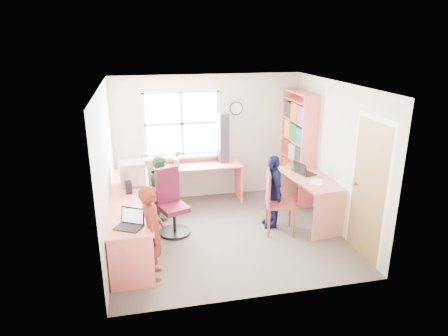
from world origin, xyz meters
name	(u,v)px	position (x,y,z in m)	size (l,w,h in m)	color
room	(227,161)	(0.01, 0.10, 1.22)	(3.64, 3.44, 2.44)	#494139
l_desk	(145,224)	(-1.31, -0.28, 0.46)	(2.38, 2.95, 0.75)	#FF6B65
right_desk	(310,190)	(1.49, 0.17, 0.58)	(0.76, 1.43, 0.80)	#DD806E
bookshelf	(298,149)	(1.65, 1.19, 1.00)	(0.30, 1.02, 2.10)	#FF6B65
swivel_chair	(172,206)	(-0.86, 0.26, 0.47)	(0.65, 0.65, 1.08)	black
wooden_chair	(276,200)	(0.78, -0.09, 0.57)	(0.55, 0.55, 1.05)	#993833
crt_monitor	(132,173)	(-1.45, 0.60, 0.95)	(0.43, 0.39, 0.39)	#999A9E
laptop_left	(130,222)	(-1.49, -0.92, 0.80)	(0.42, 0.40, 0.23)	black
laptop_right	(303,171)	(1.42, 0.36, 0.85)	(0.36, 0.40, 0.23)	black
speaker_a	(129,187)	(-1.52, 0.23, 0.85)	(0.11, 0.11, 0.20)	black
speaker_b	(130,175)	(-1.50, 0.83, 0.84)	(0.11, 0.11, 0.18)	black
cd_tower	(223,138)	(0.25, 1.49, 1.23)	(0.22, 0.20, 0.95)	black
game_box	(297,167)	(1.43, 0.68, 0.83)	(0.32, 0.32, 0.06)	red
paper_a	(134,210)	(-1.45, -0.44, 0.75)	(0.34, 0.38, 0.00)	white
paper_b	(316,182)	(1.49, -0.04, 0.80)	(0.29, 0.33, 0.00)	white
potted_plant	(177,158)	(-0.63, 1.46, 0.90)	(0.16, 0.13, 0.29)	#2C6F36
person_red	(152,232)	(-1.22, -0.96, 0.65)	(0.47, 0.31, 1.30)	maroon
person_green	(161,186)	(-0.98, 0.94, 0.56)	(0.54, 0.42, 1.12)	#286531
person_navy	(273,191)	(0.80, 0.14, 0.62)	(0.73, 0.30, 1.25)	#151742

